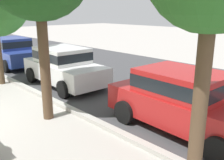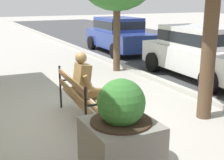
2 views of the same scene
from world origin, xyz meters
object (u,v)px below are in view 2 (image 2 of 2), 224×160
Objects in this scene: bronze_statue_seated at (89,87)px; parked_car_white at (200,51)px; concrete_planter at (121,131)px; park_bench at (79,94)px; parked_car_blue at (119,34)px.

parked_car_white reaches higher than bronze_statue_seated.
parked_car_white is (-3.40, 4.57, 0.30)m from concrete_planter.
bronze_statue_seated is at bearing -69.93° from parked_car_white.
parked_car_white is (-1.56, 4.49, 0.30)m from park_bench.
bronze_statue_seated is at bearing -32.29° from parked_car_blue.
concrete_planter is 0.31× the size of parked_car_white.
parked_car_blue is (-6.78, 4.28, 0.17)m from bronze_statue_seated.
parked_car_blue and parked_car_white have the same top height.
concrete_planter is 5.70m from parked_car_white.
park_bench is at bearing 177.63° from concrete_planter.
concrete_planter is (1.84, -0.08, 0.00)m from park_bench.
concrete_planter reaches higher than park_bench.
bronze_statue_seated is 4.56m from parked_car_white.
park_bench is 1.41× the size of concrete_planter.
bronze_statue_seated is 1.06× the size of concrete_planter.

